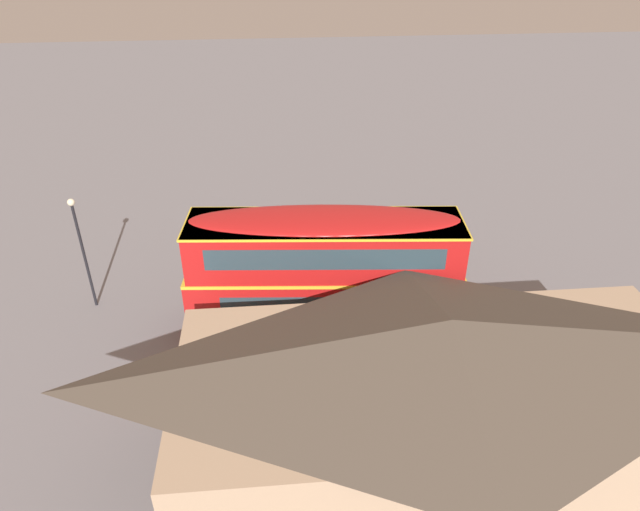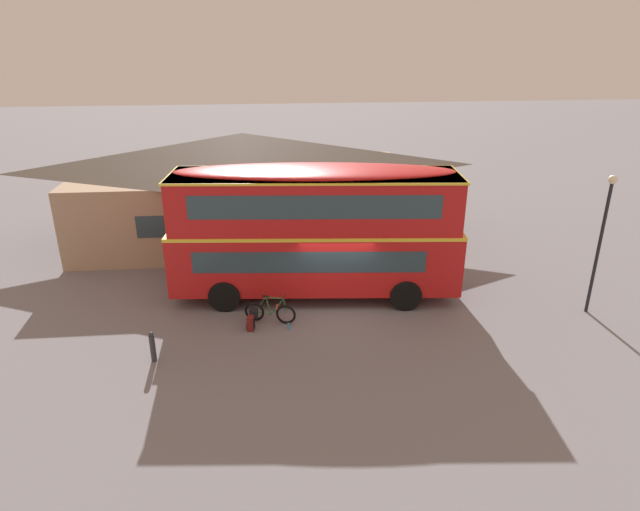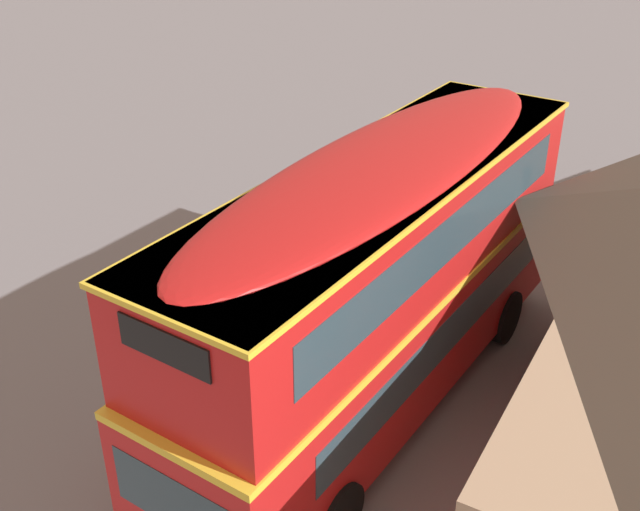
% 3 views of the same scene
% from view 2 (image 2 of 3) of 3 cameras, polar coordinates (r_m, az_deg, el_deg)
% --- Properties ---
extents(ground_plane, '(120.00, 120.00, 0.00)m').
position_cam_2_polar(ground_plane, '(19.35, 1.56, -5.40)').
color(ground_plane, slate).
extents(double_decker_bus, '(10.27, 3.43, 4.79)m').
position_cam_2_polar(double_decker_bus, '(19.22, -0.51, 3.00)').
color(double_decker_bus, black).
rests_on(double_decker_bus, ground).
extents(touring_bicycle, '(1.70, 0.65, 0.98)m').
position_cam_2_polar(touring_bicycle, '(18.31, -5.42, -5.89)').
color(touring_bicycle, black).
rests_on(touring_bicycle, ground).
extents(backpack_on_ground, '(0.29, 0.33, 0.53)m').
position_cam_2_polar(backpack_on_ground, '(17.96, -7.22, -6.92)').
color(backpack_on_ground, maroon).
rests_on(backpack_on_ground, ground).
extents(water_bottle_blue_sports, '(0.08, 0.08, 0.26)m').
position_cam_2_polar(water_bottle_blue_sports, '(17.97, -3.28, -7.30)').
color(water_bottle_blue_sports, '#338CBF').
rests_on(water_bottle_blue_sports, ground).
extents(pub_building, '(15.04, 7.10, 4.88)m').
position_cam_2_polar(pub_building, '(25.28, -7.83, 7.13)').
color(pub_building, tan).
rests_on(pub_building, ground).
extents(street_lamp, '(0.28, 0.28, 4.80)m').
position_cam_2_polar(street_lamp, '(20.12, 27.25, 2.29)').
color(street_lamp, black).
rests_on(street_lamp, ground).
extents(kerb_bollard, '(0.16, 0.16, 0.97)m').
position_cam_2_polar(kerb_bollard, '(16.86, -17.00, -8.99)').
color(kerb_bollard, '#333338').
rests_on(kerb_bollard, ground).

